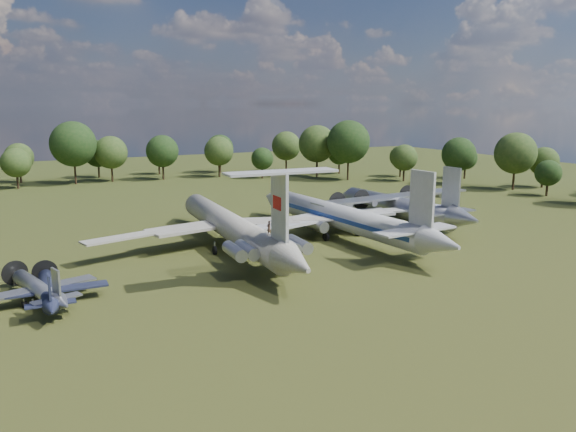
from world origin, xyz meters
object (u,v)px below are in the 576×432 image
il62_airliner (231,231)px  an12_transport (397,210)px  tu104_jet (338,221)px  small_prop_west (48,294)px  small_prop_northwest (38,292)px  person_on_il62 (269,228)px

il62_airliner → an12_transport: il62_airliner is taller
il62_airliner → tu104_jet: size_ratio=1.02×
an12_transport → il62_airliner: bearing=-178.3°
an12_transport → small_prop_west: 58.18m
small_prop_west → small_prop_northwest: bearing=132.6°
tu104_jet → small_prop_northwest: tu104_jet is taller
small_prop_west → tu104_jet: bearing=17.5°
an12_transport → person_on_il62: person_on_il62 is taller
il62_airliner → an12_transport: (31.41, 3.18, -0.20)m
tu104_jet → an12_transport: 14.79m
small_prop_northwest → person_on_il62: (24.67, -2.72, 4.70)m
il62_airliner → an12_transport: bearing=9.1°
il62_airliner → tu104_jet: bearing=0.9°
tu104_jet → person_on_il62: person_on_il62 is taller
small_prop_west → person_on_il62: 24.33m
small_prop_west → il62_airliner: bearing=28.6°
il62_airliner → person_on_il62: bearing=-90.0°
il62_airliner → small_prop_northwest: (-25.50, -11.41, -1.33)m
il62_airliner → person_on_il62: 14.55m
an12_transport → person_on_il62: bearing=-155.9°
small_prop_west → person_on_il62: bearing=-2.2°
tu104_jet → person_on_il62: size_ratio=29.68×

